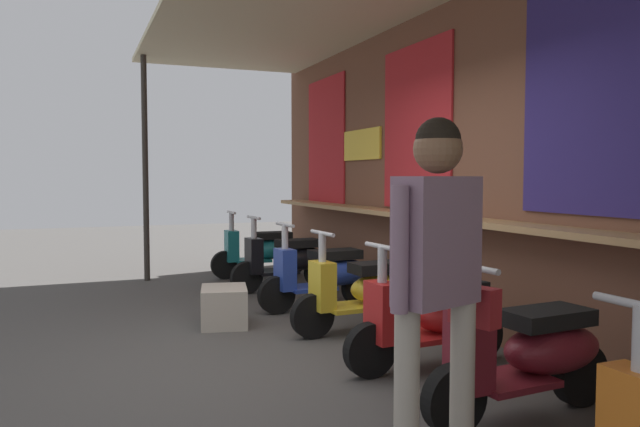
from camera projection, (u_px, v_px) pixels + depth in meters
name	position (u px, v px, depth m)	size (l,w,h in m)	color
ground_plane	(278.00, 361.00, 4.78)	(28.50, 28.50, 0.00)	#474442
market_stall_facade	(471.00, 133.00, 5.35)	(10.18, 2.80, 3.22)	brown
scooter_teal	(264.00, 250.00, 8.84)	(0.46, 1.40, 0.97)	#197075
scooter_black	(290.00, 260.00, 7.79)	(0.47, 1.40, 0.97)	black
scooter_blue	(326.00, 274.00, 6.67)	(0.48, 1.40, 0.97)	#233D9E
scooter_yellow	(369.00, 291.00, 5.69)	(0.46, 1.40, 0.97)	gold
scooter_red	(436.00, 317.00, 4.63)	(0.47, 1.40, 0.97)	red
scooter_maroon	(532.00, 354.00, 3.66)	(0.49, 1.40, 0.97)	maroon
shopper_with_handbag	(439.00, 260.00, 2.86)	(0.41, 0.67, 1.73)	#ADA393
merchandise_crate	(224.00, 306.00, 5.93)	(0.55, 0.44, 0.38)	#B2A899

